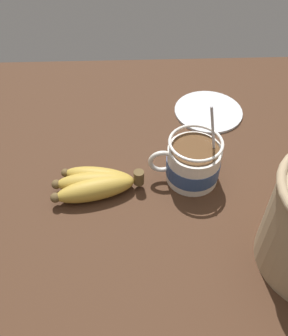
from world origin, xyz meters
TOP-DOWN VIEW (x-y plane):
  - table at (0.00, 0.00)cm, footprint 95.39×95.39cm
  - coffee_mug at (-6.92, -1.58)cm, footprint 14.08×10.53cm
  - banana_bunch at (11.86, 1.14)cm, footprint 17.78×10.46cm
  - small_plate at (-13.77, -22.64)cm, footprint 16.27×16.27cm

SIDE VIEW (x-z plane):
  - table at x=0.00cm, z-range 0.00..3.30cm
  - small_plate at x=-13.77cm, z-range 3.30..3.90cm
  - banana_bunch at x=11.86cm, z-range 3.17..7.54cm
  - coffee_mug at x=-6.92cm, z-range -1.39..16.27cm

